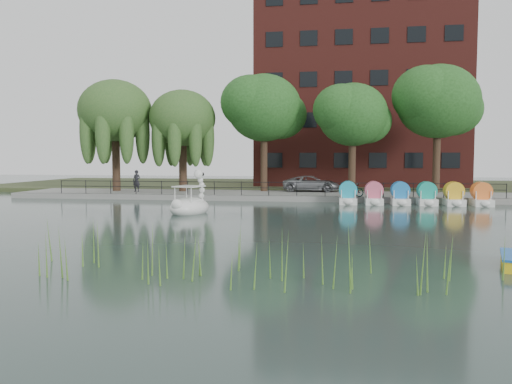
% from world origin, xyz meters
% --- Properties ---
extents(ground_plane, '(120.00, 120.00, 0.00)m').
position_xyz_m(ground_plane, '(0.00, 0.00, 0.00)').
color(ground_plane, '#3A4E4B').
extents(promenade, '(40.00, 6.00, 0.40)m').
position_xyz_m(promenade, '(0.00, 16.00, 0.20)').
color(promenade, gray).
rests_on(promenade, ground_plane).
extents(kerb, '(40.00, 0.25, 0.40)m').
position_xyz_m(kerb, '(0.00, 13.05, 0.20)').
color(kerb, gray).
rests_on(kerb, ground_plane).
extents(land_strip, '(60.00, 22.00, 0.36)m').
position_xyz_m(land_strip, '(0.00, 30.00, 0.18)').
color(land_strip, '#47512D').
rests_on(land_strip, ground_plane).
extents(railing, '(32.00, 0.05, 1.00)m').
position_xyz_m(railing, '(0.00, 13.25, 1.15)').
color(railing, black).
rests_on(railing, promenade).
extents(apartment_building, '(20.00, 10.07, 18.00)m').
position_xyz_m(apartment_building, '(7.00, 29.97, 9.36)').
color(apartment_building, '#4C1E16').
rests_on(apartment_building, land_strip).
extents(willow_left, '(5.88, 5.88, 9.01)m').
position_xyz_m(willow_left, '(-13.00, 16.50, 6.87)').
color(willow_left, '#473323').
rests_on(willow_left, promenade).
extents(willow_mid, '(5.32, 5.32, 8.15)m').
position_xyz_m(willow_mid, '(-7.50, 17.00, 6.25)').
color(willow_mid, '#473323').
rests_on(willow_mid, promenade).
extents(broadleaf_center, '(6.00, 6.00, 9.25)m').
position_xyz_m(broadleaf_center, '(-1.00, 18.00, 7.06)').
color(broadleaf_center, '#473323').
rests_on(broadleaf_center, promenade).
extents(broadleaf_right, '(5.40, 5.40, 8.32)m').
position_xyz_m(broadleaf_right, '(6.00, 17.50, 6.39)').
color(broadleaf_right, '#473323').
rests_on(broadleaf_right, promenade).
extents(broadleaf_far, '(6.30, 6.30, 9.71)m').
position_xyz_m(broadleaf_far, '(12.50, 18.50, 7.40)').
color(broadleaf_far, '#473323').
rests_on(broadleaf_far, promenade).
extents(minivan, '(2.46, 5.25, 1.45)m').
position_xyz_m(minivan, '(2.83, 18.03, 1.13)').
color(minivan, gray).
rests_on(minivan, promenade).
extents(bicycle, '(1.11, 1.82, 1.00)m').
position_xyz_m(bicycle, '(5.83, 13.34, 0.90)').
color(bicycle, gray).
rests_on(bicycle, promenade).
extents(pedestrian, '(0.76, 0.55, 1.98)m').
position_xyz_m(pedestrian, '(-10.92, 15.64, 1.39)').
color(pedestrian, black).
rests_on(pedestrian, promenade).
extents(swan_boat, '(2.55, 3.27, 2.44)m').
position_xyz_m(swan_boat, '(-3.39, 4.89, 0.53)').
color(swan_boat, white).
rests_on(swan_boat, ground_plane).
extents(pedal_boat_row, '(9.65, 1.70, 1.40)m').
position_xyz_m(pedal_boat_row, '(9.80, 11.92, 0.61)').
color(pedal_boat_row, white).
rests_on(pedal_boat_row, ground_plane).
extents(reed_bank, '(24.00, 2.40, 1.20)m').
position_xyz_m(reed_bank, '(2.00, -9.50, 0.60)').
color(reed_bank, '#669938').
rests_on(reed_bank, ground_plane).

